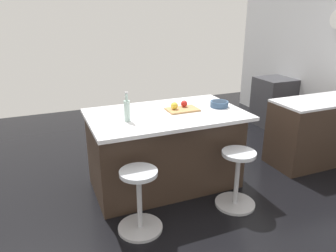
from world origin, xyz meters
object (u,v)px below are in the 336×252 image
stool_middle (140,203)px  water_bottle (127,110)px  kitchen_island (165,149)px  stool_by_window (237,181)px  apple_yellow (174,106)px  fruit_bowl (219,104)px  cutting_board (182,110)px  oven_range (273,102)px  apple_red (184,104)px

stool_middle → water_bottle: 0.95m
kitchen_island → stool_by_window: kitchen_island is taller
apple_yellow → stool_middle: bearing=46.5°
stool_by_window → water_bottle: 1.40m
stool_middle → water_bottle: water_bottle is taller
apple_yellow → fruit_bowl: apple_yellow is taller
kitchen_island → apple_yellow: 0.54m
stool_by_window → cutting_board: cutting_board is taller
oven_range → kitchen_island: bearing=25.6°
oven_range → apple_yellow: 2.92m
stool_by_window → fruit_bowl: 0.94m
oven_range → apple_red: size_ratio=11.39×
stool_by_window → oven_range: bearing=-136.8°
stool_by_window → apple_yellow: 1.08m
oven_range → stool_by_window: (2.12, 1.99, -0.13)m
stool_middle → fruit_bowl: 1.54m
stool_middle → water_bottle: size_ratio=2.06×
apple_red → water_bottle: 0.77m
stool_middle → fruit_bowl: fruit_bowl is taller
stool_middle → oven_range: bearing=-148.3°
cutting_board → apple_yellow: apple_yellow is taller
stool_middle → water_bottle: (-0.07, -0.56, 0.76)m
stool_middle → fruit_bowl: bearing=-152.4°
kitchen_island → fruit_bowl: 0.84m
stool_middle → apple_yellow: apple_yellow is taller
oven_range → stool_by_window: 2.91m
apple_yellow → water_bottle: water_bottle is taller
stool_by_window → apple_yellow: bearing=-58.0°
cutting_board → fruit_bowl: size_ratio=1.68×
stool_by_window → fruit_bowl: size_ratio=3.01×
stool_middle → apple_red: apple_red is taller
oven_range → stool_by_window: oven_range is taller
stool_by_window → water_bottle: water_bottle is taller
apple_red → kitchen_island: bearing=7.0°
water_bottle → kitchen_island: bearing=-162.6°
oven_range → stool_by_window: bearing=43.2°
oven_range → cutting_board: size_ratio=2.43×
stool_middle → apple_red: size_ratio=8.41×
kitchen_island → apple_yellow: size_ratio=21.03×
oven_range → apple_yellow: (2.55, 1.29, 0.57)m
oven_range → kitchen_island: size_ratio=0.50×
stool_by_window → stool_middle: 1.10m
apple_red → fruit_bowl: (-0.41, 0.10, -0.02)m
apple_yellow → fruit_bowl: 0.56m
stool_by_window → apple_red: apple_red is taller
apple_yellow → fruit_bowl: (-0.56, 0.06, -0.02)m
kitchen_island → water_bottle: size_ratio=5.61×
stool_middle → apple_red: 1.30m
oven_range → water_bottle: bearing=24.4°
stool_middle → stool_by_window: bearing=180.0°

